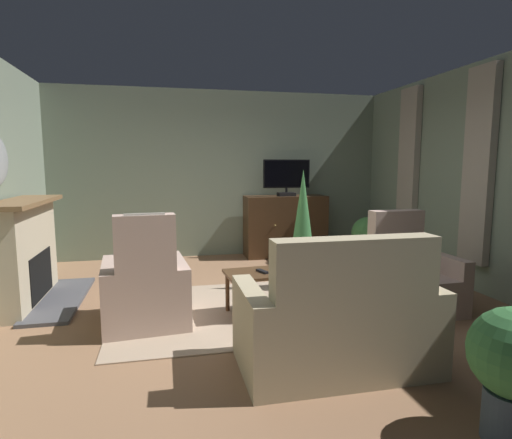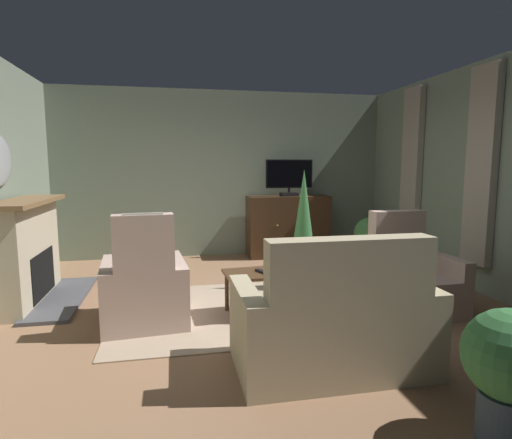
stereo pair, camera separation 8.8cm
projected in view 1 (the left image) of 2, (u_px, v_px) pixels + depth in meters
The scene contains 17 objects.
ground_plane at pixel (259, 313), 4.55m from camera, with size 6.25×6.49×0.04m, color #936B4C.
wall_back at pixel (221, 174), 7.26m from camera, with size 6.25×0.10×2.84m, color gray.
wall_right_with_window at pixel (494, 179), 4.98m from camera, with size 0.10×6.49×2.84m, color gray.
curtain_panel_near at pixel (479, 167), 5.06m from camera, with size 0.10×0.44×2.39m, color #B2A393.
curtain_panel_far at pixel (408, 166), 6.52m from camera, with size 0.10×0.44×2.39m, color #B2A393.
rug_central at pixel (222, 311), 4.52m from camera, with size 2.30×2.01×0.01m, color tan.
fireplace at pixel (25, 255), 4.75m from camera, with size 0.83×1.67×1.19m.
tv_cabinet at pixel (285, 227), 7.27m from camera, with size 1.41×0.53×1.05m.
television at pixel (287, 177), 7.11m from camera, with size 0.81×0.20×0.62m.
coffee_table at pixel (272, 277), 4.41m from camera, with size 1.01×0.56×0.47m.
tv_remote at pixel (262, 271), 4.35m from camera, with size 0.17×0.05×0.02m, color black.
sofa_floral at pixel (338, 325), 3.21m from camera, with size 1.49×0.85×1.09m.
armchair_facing_sofa at pixel (145, 291), 4.14m from camera, with size 0.89×0.98×1.16m.
armchair_near_window at pixel (408, 279), 4.62m from camera, with size 0.91×0.87×1.06m.
potted_plant_leafy_by_curtain at pixel (303, 225), 5.28m from camera, with size 0.34×0.34×1.52m.
potted_plant_tall_palm_by_window at pixel (368, 236), 6.63m from camera, with size 0.51×0.51×0.76m.
cat at pixel (146, 281), 5.37m from camera, with size 0.69×0.23×0.20m.
Camera 1 is at (-0.97, -4.27, 1.58)m, focal length 29.28 mm.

